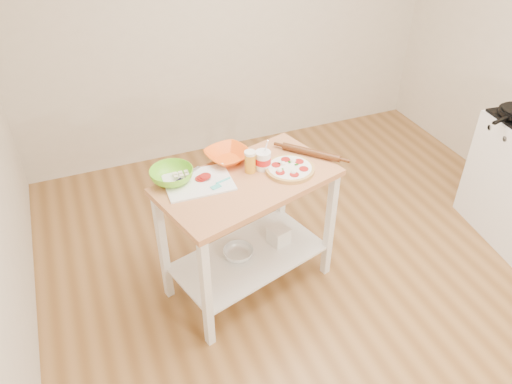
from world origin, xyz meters
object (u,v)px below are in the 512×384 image
Objects in this scene: green_bowl at (172,175)px; orange_bowl at (228,156)px; prep_island at (248,212)px; spatula at (220,183)px; shelf_bin at (279,235)px; knife at (181,179)px; pizza at (290,169)px; cutting_board at (198,182)px; rolling_pin at (311,153)px; yogurt_tub at (263,160)px; beer_pint at (250,162)px; shelf_glass_bowl at (238,253)px.

orange_bowl is at bearing 13.66° from green_bowl.
orange_bowl is (-0.04, 0.25, 0.29)m from prep_island.
shelf_bin is (0.43, 0.05, -0.59)m from spatula.
green_bowl is at bearing 119.56° from knife.
green_bowl is (-0.05, 0.03, 0.02)m from knife.
cutting_board is (-0.57, 0.09, -0.01)m from pizza.
rolling_pin is (0.87, -0.03, 0.01)m from knife.
prep_island is 0.33m from spatula.
knife is 0.87m from shelf_bin.
pizza reaches higher than knife.
pizza is (0.28, -0.01, 0.27)m from prep_island.
yogurt_tub reaches higher than pizza.
rolling_pin is (0.91, -0.06, -0.02)m from green_bowl.
yogurt_tub reaches higher than orange_bowl.
rolling_pin is (0.21, 0.11, 0.01)m from pizza.
beer_pint is at bearing -177.00° from rolling_pin.
green_bowl is 0.76m from shelf_glass_bowl.
prep_island is 0.41m from shelf_bin.
beer_pint reaches higher than rolling_pin.
cutting_board reaches higher than shelf_glass_bowl.
cutting_board is 0.16m from green_bowl.
knife is 0.52m from yogurt_tub.
pizza is at bearing -6.67° from cutting_board.
cutting_board is 1.04× the size of rolling_pin.
spatula is 0.52× the size of orange_bowl.
orange_bowl is at bearing 140.49° from pizza.
pizza is at bearing -31.52° from yogurt_tub.
orange_bowl is 1.91× the size of beer_pint.
prep_island is 2.97× the size of cutting_board.
yogurt_tub is at bearing -36.23° from knife.
shelf_glass_bowl is at bearing 166.19° from prep_island.
green_bowl is (-0.39, -0.10, 0.01)m from orange_bowl.
spatula is 0.61× the size of knife.
prep_island is at bearing 177.60° from pizza.
spatula is (-0.18, -0.00, 0.27)m from prep_island.
spatula is 0.29m from orange_bowl.
shelf_bin is at bearing 11.53° from prep_island.
rolling_pin is at bearing -7.89° from spatula.
orange_bowl reaches higher than pizza.
yogurt_tub reaches higher than shelf_bin.
pizza is 0.60m from shelf_bin.
prep_island is 0.40m from cutting_board.
spatula is at bearing -173.24° from shelf_bin.
knife is at bearing -160.44° from orange_bowl.
rolling_pin reaches higher than cutting_board.
yogurt_tub is (0.31, 0.08, 0.04)m from spatula.
yogurt_tub reaches higher than prep_island.
beer_pint is (0.43, -0.05, 0.06)m from knife.
orange_bowl is 0.20m from beer_pint.
shelf_glass_bowl is (-0.20, -0.06, -0.67)m from yogurt_tub.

